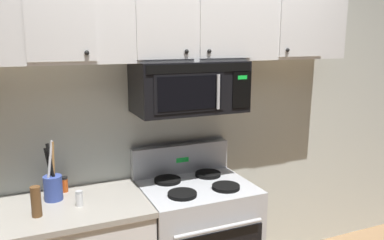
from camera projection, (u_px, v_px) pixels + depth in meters
name	position (u px, v px, depth m)	size (l,w,h in m)	color
back_wall	(176.00, 113.00, 2.96)	(5.20, 0.10, 2.70)	silver
over_range_microwave	(189.00, 87.00, 2.69)	(0.76, 0.43, 0.35)	black
upper_cabinets	(187.00, 20.00, 2.62)	(2.50, 0.36, 0.55)	silver
utensil_crock_blue	(53.00, 185.00, 2.45)	(0.11, 0.11, 0.39)	#384C9E
salt_shaker	(79.00, 199.00, 2.37)	(0.04, 0.04, 0.10)	white
pepper_mill	(36.00, 202.00, 2.22)	(0.06, 0.06, 0.18)	brown
spice_jar	(65.00, 184.00, 2.59)	(0.04, 0.04, 0.10)	#C64C19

